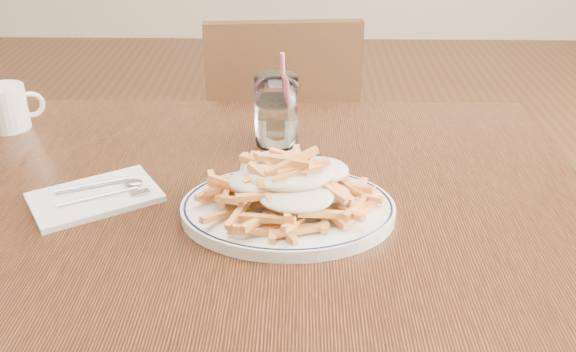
{
  "coord_description": "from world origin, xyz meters",
  "views": [
    {
      "loc": [
        0.11,
        -0.93,
        1.28
      ],
      "look_at": [
        0.1,
        -0.08,
        0.82
      ],
      "focal_mm": 40.0,
      "sensor_mm": 36.0,
      "label": 1
    }
  ],
  "objects_px": {
    "water_glass": "(277,114)",
    "coffee_mug": "(8,107)",
    "table": "(234,229)",
    "fries_plate": "(288,209)",
    "chair_far": "(282,142)",
    "loaded_fries": "(288,180)"
  },
  "relations": [
    {
      "from": "coffee_mug",
      "to": "chair_far",
      "type": "bearing_deg",
      "value": 43.03
    },
    {
      "from": "table",
      "to": "loaded_fries",
      "type": "relative_size",
      "value": 4.62
    },
    {
      "from": "table",
      "to": "fries_plate",
      "type": "relative_size",
      "value": 3.31
    },
    {
      "from": "table",
      "to": "coffee_mug",
      "type": "bearing_deg",
      "value": 152.29
    },
    {
      "from": "fries_plate",
      "to": "coffee_mug",
      "type": "distance_m",
      "value": 0.65
    },
    {
      "from": "chair_far",
      "to": "table",
      "type": "bearing_deg",
      "value": -94.79
    },
    {
      "from": "table",
      "to": "chair_far",
      "type": "relative_size",
      "value": 1.39
    },
    {
      "from": "chair_far",
      "to": "water_glass",
      "type": "xyz_separation_m",
      "value": [
        0.01,
        -0.55,
        0.32
      ]
    },
    {
      "from": "fries_plate",
      "to": "water_glass",
      "type": "height_order",
      "value": "water_glass"
    },
    {
      "from": "table",
      "to": "fries_plate",
      "type": "distance_m",
      "value": 0.15
    },
    {
      "from": "coffee_mug",
      "to": "loaded_fries",
      "type": "bearing_deg",
      "value": -30.06
    },
    {
      "from": "table",
      "to": "fries_plate",
      "type": "height_order",
      "value": "fries_plate"
    },
    {
      "from": "fries_plate",
      "to": "loaded_fries",
      "type": "bearing_deg",
      "value": 45.0
    },
    {
      "from": "water_glass",
      "to": "coffee_mug",
      "type": "height_order",
      "value": "water_glass"
    },
    {
      "from": "table",
      "to": "fries_plate",
      "type": "bearing_deg",
      "value": -40.06
    },
    {
      "from": "chair_far",
      "to": "fries_plate",
      "type": "bearing_deg",
      "value": -87.68
    },
    {
      "from": "table",
      "to": "chair_far",
      "type": "bearing_deg",
      "value": 85.21
    },
    {
      "from": "table",
      "to": "coffee_mug",
      "type": "height_order",
      "value": "coffee_mug"
    },
    {
      "from": "table",
      "to": "chair_far",
      "type": "xyz_separation_m",
      "value": [
        0.06,
        0.74,
        -0.18
      ]
    },
    {
      "from": "loaded_fries",
      "to": "chair_far",
      "type": "bearing_deg",
      "value": 92.32
    },
    {
      "from": "water_glass",
      "to": "coffee_mug",
      "type": "xyz_separation_m",
      "value": [
        -0.54,
        0.06,
        -0.01
      ]
    },
    {
      "from": "chair_far",
      "to": "water_glass",
      "type": "distance_m",
      "value": 0.64
    }
  ]
}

